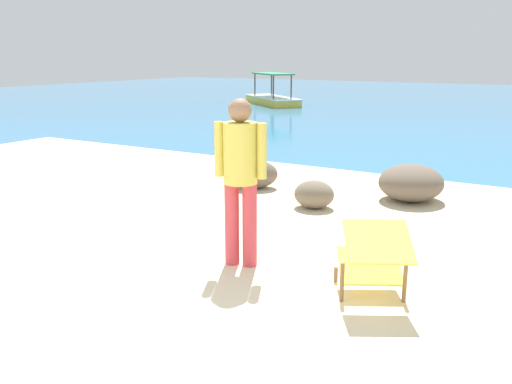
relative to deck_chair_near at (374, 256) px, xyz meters
name	(u,v)px	position (x,y,z in m)	size (l,w,h in m)	color
sand_beach	(88,376)	(-1.19, -2.04, -0.40)	(18.00, 14.00, 0.04)	beige
deck_chair_near	(374,256)	(0.00, 0.00, 0.00)	(0.84, 0.93, 0.68)	brown
person_standing	(240,170)	(-1.38, 0.11, 0.56)	(0.50, 0.32, 1.62)	#CC3D47
shore_rock_large	(254,174)	(-2.94, 2.93, -0.16)	(0.74, 0.52, 0.44)	#6B5B4C
shore_rock_medium	(314,194)	(-1.65, 2.37, -0.20)	(0.54, 0.50, 0.37)	#756651
shore_rock_small	(411,183)	(-0.65, 3.43, -0.13)	(0.97, 0.90, 0.51)	#6B5B4C
boat_yellow	(272,98)	(-10.12, 16.32, -0.13)	(3.58, 3.21, 1.29)	gold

